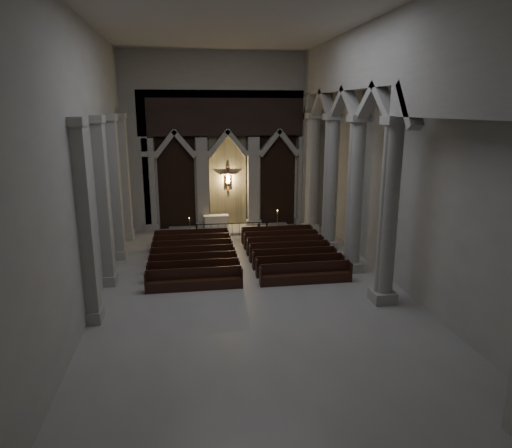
% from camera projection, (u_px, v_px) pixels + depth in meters
% --- Properties ---
extents(room, '(24.00, 24.10, 12.00)m').
position_uv_depth(room, '(251.00, 125.00, 19.94)').
color(room, '#A4A19B').
rests_on(room, ground).
extents(sanctuary_wall, '(14.00, 0.77, 12.00)m').
position_uv_depth(sanctuary_wall, '(227.00, 134.00, 31.23)').
color(sanctuary_wall, '#A9A69E').
rests_on(sanctuary_wall, ground).
extents(right_arcade, '(1.00, 24.00, 12.00)m').
position_uv_depth(right_arcade, '(360.00, 119.00, 21.97)').
color(right_arcade, '#A9A69E').
rests_on(right_arcade, ground).
extents(left_pilasters, '(0.60, 13.00, 8.03)m').
position_uv_depth(left_pilasters, '(111.00, 197.00, 23.21)').
color(left_pilasters, '#A9A69E').
rests_on(left_pilasters, ground).
extents(sanctuary_step, '(8.50, 2.60, 0.15)m').
position_uv_depth(sanctuary_step, '(230.00, 229.00, 31.95)').
color(sanctuary_step, '#A9A69E').
rests_on(sanctuary_step, ground).
extents(altar, '(1.73, 0.69, 0.88)m').
position_uv_depth(altar, '(216.00, 221.00, 32.10)').
color(altar, beige).
rests_on(altar, sanctuary_step).
extents(altar_rail, '(4.79, 0.09, 0.94)m').
position_uv_depth(altar_rail, '(232.00, 227.00, 30.34)').
color(altar_rail, black).
rests_on(altar_rail, ground).
extents(candle_stand_left, '(0.21, 0.21, 1.26)m').
position_uv_depth(candle_stand_left, '(190.00, 231.00, 30.50)').
color(candle_stand_left, olive).
rests_on(candle_stand_left, ground).
extents(candle_stand_right, '(0.26, 0.26, 1.56)m').
position_uv_depth(candle_stand_right, '(277.00, 226.00, 31.49)').
color(candle_stand_right, olive).
rests_on(candle_stand_right, ground).
extents(pews, '(9.96, 7.70, 1.02)m').
position_uv_depth(pews, '(242.00, 256.00, 25.33)').
color(pews, black).
rests_on(pews, ground).
extents(worshipper, '(0.49, 0.40, 1.16)m').
position_uv_depth(worshipper, '(259.00, 232.00, 29.34)').
color(worshipper, black).
rests_on(worshipper, ground).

